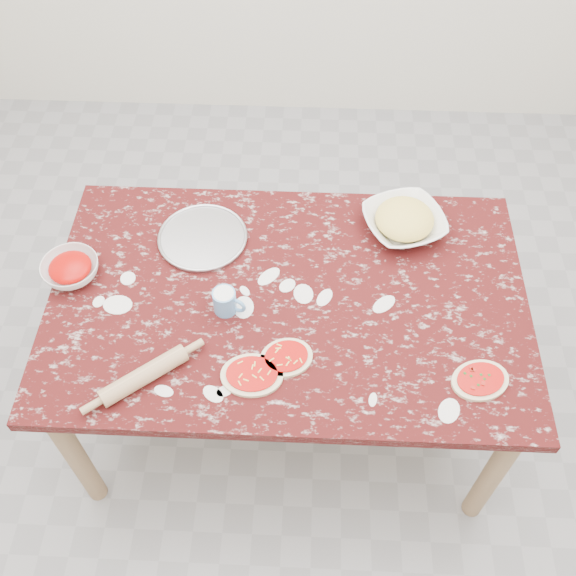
# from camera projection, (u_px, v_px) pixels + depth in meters

# --- Properties ---
(ground) EXTENTS (4.00, 4.00, 0.00)m
(ground) POSITION_uv_depth(u_px,v_px,m) (288.00, 402.00, 2.78)
(ground) COLOR gray
(worktable) EXTENTS (1.60, 1.00, 0.75)m
(worktable) POSITION_uv_depth(u_px,v_px,m) (288.00, 311.00, 2.25)
(worktable) COLOR #3A0C0C
(worktable) RESTS_ON ground
(pizza_tray) EXTENTS (0.38, 0.38, 0.01)m
(pizza_tray) POSITION_uv_depth(u_px,v_px,m) (203.00, 238.00, 2.34)
(pizza_tray) COLOR #B2B2B7
(pizza_tray) RESTS_ON worktable
(sauce_bowl) EXTENTS (0.24, 0.24, 0.06)m
(sauce_bowl) POSITION_uv_depth(u_px,v_px,m) (71.00, 270.00, 2.22)
(sauce_bowl) COLOR white
(sauce_bowl) RESTS_ON worktable
(cheese_bowl) EXTENTS (0.36, 0.36, 0.07)m
(cheese_bowl) POSITION_uv_depth(u_px,v_px,m) (404.00, 223.00, 2.35)
(cheese_bowl) COLOR white
(cheese_bowl) RESTS_ON worktable
(flour_mug) EXTENTS (0.11, 0.08, 0.09)m
(flour_mug) POSITION_uv_depth(u_px,v_px,m) (226.00, 301.00, 2.12)
(flour_mug) COLOR #5B96D1
(flour_mug) RESTS_ON worktable
(pizza_left) EXTENTS (0.20, 0.16, 0.02)m
(pizza_left) POSITION_uv_depth(u_px,v_px,m) (252.00, 375.00, 2.00)
(pizza_left) COLOR beige
(pizza_left) RESTS_ON worktable
(pizza_mid) EXTENTS (0.20, 0.18, 0.02)m
(pizza_mid) POSITION_uv_depth(u_px,v_px,m) (286.00, 357.00, 2.04)
(pizza_mid) COLOR beige
(pizza_mid) RESTS_ON worktable
(pizza_right) EXTENTS (0.22, 0.19, 0.02)m
(pizza_right) POSITION_uv_depth(u_px,v_px,m) (480.00, 380.00, 1.99)
(pizza_right) COLOR beige
(pizza_right) RESTS_ON worktable
(rolling_pin) EXTENTS (0.26, 0.22, 0.06)m
(rolling_pin) POSITION_uv_depth(u_px,v_px,m) (144.00, 375.00, 1.97)
(rolling_pin) COLOR tan
(rolling_pin) RESTS_ON worktable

